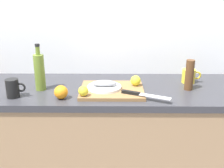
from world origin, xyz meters
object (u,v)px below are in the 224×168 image
lemon_0 (136,81)px  orange_0 (61,92)px  chef_knife (139,94)px  coffee_mug_0 (189,76)px  pepper_mill (189,75)px  cutting_board (112,90)px  olive_oil_bottle (40,71)px  fish_fillet (104,83)px  coffee_mug_1 (13,88)px  white_plate (104,87)px

lemon_0 → orange_0: size_ratio=0.81×
chef_knife → coffee_mug_0: size_ratio=2.15×
pepper_mill → lemon_0: bearing=177.1°
cutting_board → coffee_mug_0: 0.55m
cutting_board → chef_knife: chef_knife is taller
olive_oil_bottle → orange_0: 0.23m
fish_fillet → chef_knife: 0.24m
olive_oil_bottle → coffee_mug_0: olive_oil_bottle is taller
chef_knife → olive_oil_bottle: bearing=-169.3°
fish_fillet → coffee_mug_0: size_ratio=1.22×
chef_knife → orange_0: 0.45m
pepper_mill → chef_knife: bearing=-153.9°
coffee_mug_0 → lemon_0: bearing=-161.8°
chef_knife → lemon_0: bearing=117.6°
olive_oil_bottle → coffee_mug_1: size_ratio=2.52×
coffee_mug_1 → chef_knife: bearing=-1.5°
lemon_0 → chef_knife: bearing=-86.9°
orange_0 → chef_knife: bearing=0.2°
chef_knife → lemon_0: size_ratio=4.30×
lemon_0 → orange_0: bearing=-158.2°
lemon_0 → coffee_mug_0: (0.37, 0.12, -0.01)m
cutting_board → lemon_0: bearing=22.1°
fish_fillet → coffee_mug_1: 0.53m
coffee_mug_0 → coffee_mug_1: bearing=-165.8°
white_plate → orange_0: size_ratio=2.63×
white_plate → pepper_mill: pepper_mill is taller
white_plate → chef_knife: bearing=-30.1°
white_plate → coffee_mug_0: coffee_mug_0 is taller
lemon_0 → olive_oil_bottle: bearing=-177.5°
olive_oil_bottle → coffee_mug_0: size_ratio=2.26×
coffee_mug_1 → orange_0: (0.28, -0.02, -0.02)m
olive_oil_bottle → coffee_mug_1: (-0.13, -0.13, -0.06)m
lemon_0 → olive_oil_bottle: olive_oil_bottle is taller
white_plate → fish_fillet: (0.00, 0.00, 0.03)m
chef_knife → coffee_mug_0: 0.46m
fish_fillet → chef_knife: size_ratio=0.57×
olive_oil_bottle → orange_0: size_ratio=3.66×
pepper_mill → coffee_mug_1: bearing=-172.5°
lemon_0 → coffee_mug_0: bearing=18.2°
white_plate → coffee_mug_0: bearing=17.3°
lemon_0 → coffee_mug_0: coffee_mug_0 is taller
white_plate → chef_knife: (0.21, -0.12, 0.00)m
olive_oil_bottle → coffee_mug_0: (0.96, 0.15, -0.07)m
coffee_mug_0 → orange_0: 0.86m
fish_fillet → coffee_mug_0: 0.59m
orange_0 → fish_fillet: bearing=26.4°
coffee_mug_1 → orange_0: 0.28m
chef_knife → coffee_mug_0: (0.36, 0.29, 0.02)m
cutting_board → chef_knife: bearing=-35.7°
cutting_board → olive_oil_bottle: bearing=175.6°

